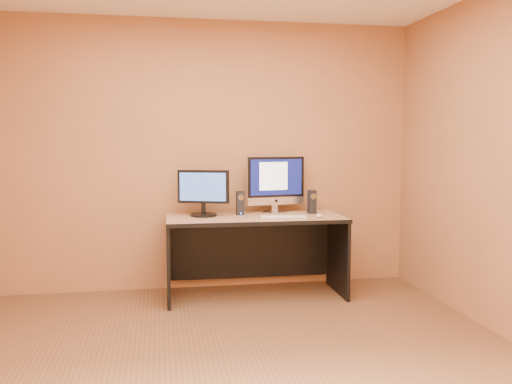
# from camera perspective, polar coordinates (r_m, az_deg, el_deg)

# --- Properties ---
(floor) EXTENTS (4.00, 4.00, 0.00)m
(floor) POSITION_cam_1_polar(r_m,az_deg,el_deg) (3.62, -1.68, -18.19)
(floor) COLOR brown
(floor) RESTS_ON ground
(walls) EXTENTS (4.00, 4.00, 2.60)m
(walls) POSITION_cam_1_polar(r_m,az_deg,el_deg) (3.32, -1.75, 2.80)
(walls) COLOR #A46542
(walls) RESTS_ON ground
(desk) EXTENTS (1.64, 0.74, 0.75)m
(desk) POSITION_cam_1_polar(r_m,az_deg,el_deg) (5.06, -0.07, -6.80)
(desk) COLOR tan
(desk) RESTS_ON ground
(imac) EXTENTS (0.60, 0.28, 0.56)m
(imac) POSITION_cam_1_polar(r_m,az_deg,el_deg) (5.22, 2.18, 0.85)
(imac) COLOR #B5B6BA
(imac) RESTS_ON desk
(second_monitor) EXTENTS (0.54, 0.39, 0.43)m
(second_monitor) POSITION_cam_1_polar(r_m,az_deg,el_deg) (5.01, -5.56, -0.13)
(second_monitor) COLOR black
(second_monitor) RESTS_ON desk
(speaker_left) EXTENTS (0.07, 0.07, 0.22)m
(speaker_left) POSITION_cam_1_polar(r_m,az_deg,el_deg) (5.09, -1.68, -1.16)
(speaker_left) COLOR black
(speaker_left) RESTS_ON desk
(speaker_right) EXTENTS (0.08, 0.08, 0.22)m
(speaker_right) POSITION_cam_1_polar(r_m,az_deg,el_deg) (5.20, 5.90, -1.04)
(speaker_right) COLOR black
(speaker_right) RESTS_ON desk
(keyboard) EXTENTS (0.45, 0.18, 0.02)m
(keyboard) POSITION_cam_1_polar(r_m,az_deg,el_deg) (4.90, 2.90, -2.65)
(keyboard) COLOR silver
(keyboard) RESTS_ON desk
(mouse) EXTENTS (0.08, 0.11, 0.04)m
(mouse) POSITION_cam_1_polar(r_m,az_deg,el_deg) (4.95, 6.67, -2.47)
(mouse) COLOR silver
(mouse) RESTS_ON desk
(cable_a) EXTENTS (0.08, 0.22, 0.01)m
(cable_a) POSITION_cam_1_polar(r_m,az_deg,el_deg) (5.29, 2.40, -2.08)
(cable_a) COLOR black
(cable_a) RESTS_ON desk
(cable_b) EXTENTS (0.09, 0.16, 0.01)m
(cable_b) POSITION_cam_1_polar(r_m,az_deg,el_deg) (5.32, 1.05, -2.04)
(cable_b) COLOR black
(cable_b) RESTS_ON desk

